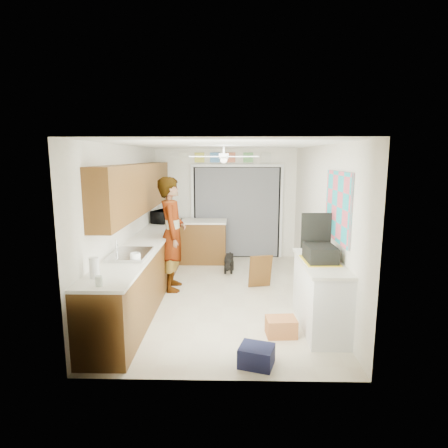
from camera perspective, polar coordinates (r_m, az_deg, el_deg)
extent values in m
plane|color=beige|center=(6.50, -0.08, -10.66)|extent=(5.00, 5.00, 0.00)
plane|color=white|center=(6.08, -0.08, 11.94)|extent=(5.00, 5.00, 0.00)
plane|color=white|center=(8.64, 0.31, 3.12)|extent=(3.20, 0.00, 3.20)
plane|color=white|center=(3.73, -0.99, -6.38)|extent=(3.20, 0.00, 3.20)
plane|color=white|center=(6.41, -14.54, 0.30)|extent=(0.00, 5.00, 5.00)
plane|color=white|center=(6.34, 14.54, 0.19)|extent=(0.00, 5.00, 5.00)
cube|color=brown|center=(6.52, -11.67, -6.65)|extent=(0.60, 4.80, 0.90)
cube|color=white|center=(6.39, -11.73, -2.62)|extent=(0.62, 4.80, 0.04)
cube|color=brown|center=(6.49, -12.91, 5.39)|extent=(0.32, 4.00, 0.80)
cube|color=silver|center=(5.44, -14.08, -4.58)|extent=(0.50, 0.76, 0.06)
cylinder|color=silver|center=(5.48, -16.05, -3.56)|extent=(0.03, 0.03, 0.22)
cube|color=brown|center=(8.31, -3.21, -2.79)|extent=(1.00, 0.60, 0.90)
cube|color=white|center=(8.22, -3.24, 0.41)|extent=(1.04, 0.64, 0.04)
cube|color=black|center=(8.64, 1.96, 1.77)|extent=(2.00, 0.06, 2.10)
cube|color=slate|center=(8.60, 1.96, 1.73)|extent=(1.90, 0.03, 2.05)
cube|color=white|center=(8.66, -4.81, 1.76)|extent=(0.06, 0.04, 2.10)
cube|color=white|center=(8.68, 8.71, 1.70)|extent=(0.06, 0.04, 2.10)
cube|color=white|center=(8.52, 2.01, 8.88)|extent=(2.10, 0.04, 0.06)
cube|color=#D2CB46|center=(8.58, -3.76, 10.08)|extent=(0.22, 0.02, 0.22)
cube|color=#5292DC|center=(8.55, -1.39, 10.09)|extent=(0.22, 0.02, 0.22)
cube|color=#CF6D4D|center=(8.54, 0.99, 10.10)|extent=(0.22, 0.02, 0.22)
cube|color=#67AC62|center=(8.55, 3.71, 10.08)|extent=(0.22, 0.02, 0.22)
cube|color=silver|center=(8.58, 6.43, 10.03)|extent=(0.22, 0.02, 0.22)
cube|color=silver|center=(8.61, -6.12, 10.04)|extent=(0.22, 0.02, 0.26)
cube|color=white|center=(5.36, 14.45, -10.51)|extent=(0.50, 1.40, 0.90)
cube|color=white|center=(5.21, 14.58, -5.67)|extent=(0.54, 1.44, 0.04)
cube|color=#E65569|center=(5.32, 16.96, 2.57)|extent=(0.03, 1.15, 0.95)
cube|color=white|center=(6.28, -0.04, 10.24)|extent=(1.14, 1.14, 0.24)
imported|color=black|center=(8.00, -9.25, 1.13)|extent=(0.48, 0.57, 0.27)
imported|color=white|center=(5.15, -13.36, -4.91)|extent=(0.15, 0.15, 0.11)
cylinder|color=silver|center=(4.29, -18.54, -8.25)|extent=(0.09, 0.09, 0.11)
cylinder|color=white|center=(4.56, -19.17, -6.33)|extent=(0.13, 0.13, 0.24)
cube|color=black|center=(5.17, 14.44, -4.33)|extent=(0.39, 0.51, 0.21)
cube|color=yellow|center=(5.19, 14.38, -5.51)|extent=(0.46, 0.59, 0.02)
cube|color=black|center=(5.39, 13.86, -0.99)|extent=(0.42, 0.04, 0.50)
cube|color=#BA633A|center=(5.13, 8.69, -15.23)|extent=(0.41, 0.32, 0.24)
cube|color=#141733|center=(4.46, 4.97, -19.39)|extent=(0.45, 0.40, 0.23)
cube|color=brown|center=(6.74, 5.55, -7.18)|extent=(0.43, 0.24, 0.61)
imported|color=white|center=(6.57, -7.90, -1.52)|extent=(0.54, 0.76, 1.98)
cube|color=black|center=(7.64, 0.76, -5.91)|extent=(0.26, 0.52, 0.39)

